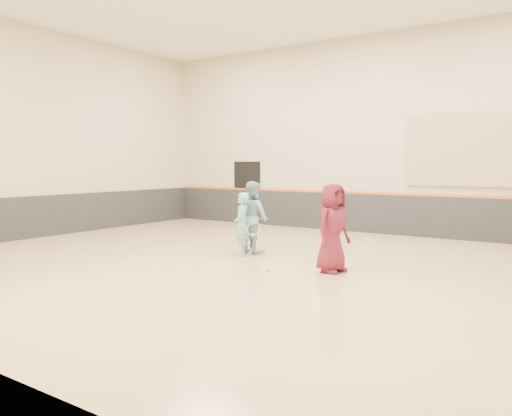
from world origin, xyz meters
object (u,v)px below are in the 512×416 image
Objects in this scene: spare_racket at (366,242)px; girl at (242,224)px; instructor at (253,217)px; young_man at (333,228)px.

girl is at bearing -119.22° from spare_racket.
instructor is at bearing 150.12° from girl.
instructor is 0.98× the size of young_man.
girl is at bearing 91.27° from young_man.
girl is 0.54m from instructor.
young_man is at bearing 44.37° from girl.
spare_racket is at bearing 115.39° from girl.
spare_racket is (-0.72, 3.61, -0.80)m from young_man.
young_man is 2.87× the size of spare_racket.
young_man reaches higher than instructor.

